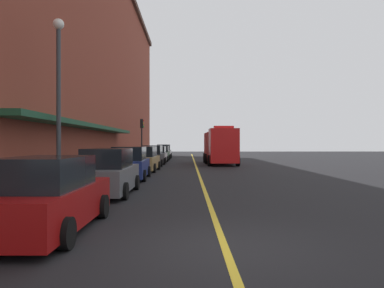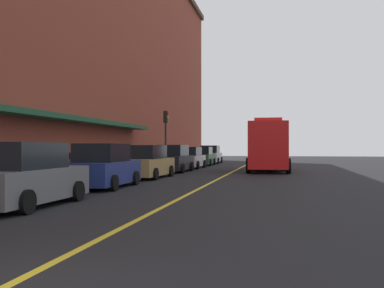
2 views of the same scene
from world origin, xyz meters
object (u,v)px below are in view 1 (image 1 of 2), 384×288
(parked_car_2, at_px, (130,164))
(parked_car_6, at_px, (162,153))
(parking_meter_0, at_px, (155,150))
(parking_meter_2, at_px, (130,156))
(parked_car_5, at_px, (158,155))
(parking_meter_1, at_px, (124,157))
(traffic_light_near, at_px, (142,132))
(parked_car_0, at_px, (49,197))
(parking_meter_3, at_px, (105,161))
(parked_car_4, at_px, (153,156))
(street_lamp_left, at_px, (59,85))
(parked_car_1, at_px, (109,173))
(parked_car_3, at_px, (144,160))
(parked_car_7, at_px, (164,152))
(fire_truck, at_px, (220,147))

(parked_car_2, relative_size, parked_car_6, 1.02)
(parked_car_6, height_order, parking_meter_0, parked_car_6)
(parked_car_6, distance_m, parking_meter_2, 15.31)
(parked_car_5, bearing_deg, parked_car_6, 0.90)
(parked_car_5, bearing_deg, parking_meter_2, 171.92)
(parking_meter_1, bearing_deg, traffic_light_near, 89.63)
(parked_car_0, bearing_deg, parking_meter_3, 6.99)
(parked_car_4, xyz_separation_m, parking_meter_2, (-1.43, -3.93, 0.20))
(street_lamp_left, bearing_deg, parking_meter_1, 87.03)
(parked_car_4, relative_size, parking_meter_0, 3.41)
(parked_car_1, xyz_separation_m, parking_meter_3, (-1.45, 5.73, 0.20))
(parked_car_3, bearing_deg, parked_car_0, -178.31)
(parked_car_5, distance_m, parking_meter_3, 17.96)
(parked_car_5, distance_m, parking_meter_0, 13.27)
(parked_car_2, height_order, parked_car_6, parked_car_2)
(parked_car_3, bearing_deg, parked_car_6, 1.45)
(parked_car_1, bearing_deg, parked_car_7, 0.40)
(parked_car_5, relative_size, parked_car_7, 0.92)
(parked_car_4, relative_size, parked_car_5, 1.01)
(parked_car_2, xyz_separation_m, parking_meter_2, (-1.32, 8.24, 0.20))
(parked_car_3, relative_size, traffic_light_near, 1.13)
(parked_car_4, bearing_deg, traffic_light_near, 25.41)
(parking_meter_0, xyz_separation_m, parking_meter_1, (0.00, -25.15, 0.00))
(parked_car_7, distance_m, traffic_light_near, 14.07)
(fire_truck, bearing_deg, street_lamp_left, -23.43)
(parking_meter_1, bearing_deg, parked_car_1, -82.92)
(parked_car_1, height_order, parked_car_4, parked_car_4)
(street_lamp_left, bearing_deg, parked_car_4, 83.62)
(parked_car_4, xyz_separation_m, fire_truck, (6.33, 2.39, 0.85))
(parked_car_0, distance_m, parking_meter_1, 17.85)
(parked_car_3, bearing_deg, parked_car_1, -178.05)
(fire_truck, bearing_deg, parked_car_7, -157.36)
(parked_car_2, height_order, fire_truck, fire_truck)
(parked_car_3, relative_size, parking_meter_3, 3.66)
(parking_meter_2, bearing_deg, parked_car_1, -84.24)
(parking_meter_1, relative_size, traffic_light_near, 0.31)
(parked_car_0, distance_m, parking_meter_2, 20.54)
(parked_car_4, bearing_deg, parked_car_1, -178.92)
(parking_meter_0, bearing_deg, parked_car_2, -87.54)
(parked_car_4, height_order, traffic_light_near, traffic_light_near)
(parking_meter_0, bearing_deg, parked_car_3, -86.81)
(parking_meter_3, bearing_deg, parking_meter_2, 90.00)
(parking_meter_0, distance_m, parking_meter_3, 31.10)
(parked_car_4, relative_size, parked_car_6, 1.00)
(parked_car_7, relative_size, traffic_light_near, 1.14)
(parked_car_5, xyz_separation_m, fire_truck, (6.32, -2.94, 0.92))
(parking_meter_3, bearing_deg, parked_car_3, 77.80)
(parked_car_2, bearing_deg, parked_car_3, -1.78)
(parking_meter_0, bearing_deg, traffic_light_near, -89.77)
(parked_car_6, relative_size, traffic_light_near, 1.05)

